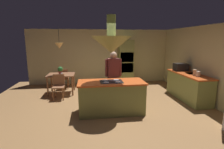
% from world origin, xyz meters
% --- Properties ---
extents(ground, '(8.16, 8.16, 0.00)m').
position_xyz_m(ground, '(0.00, 0.00, 0.00)').
color(ground, '#9E7042').
extents(wall_back, '(6.80, 0.10, 2.55)m').
position_xyz_m(wall_back, '(0.00, 3.45, 1.27)').
color(wall_back, beige).
rests_on(wall_back, ground).
extents(wall_right, '(0.10, 7.20, 2.55)m').
position_xyz_m(wall_right, '(3.25, 0.40, 1.27)').
color(wall_right, beige).
rests_on(wall_right, ground).
extents(kitchen_island, '(1.88, 0.86, 0.94)m').
position_xyz_m(kitchen_island, '(0.00, -0.20, 0.46)').
color(kitchen_island, '#8C934C').
rests_on(kitchen_island, ground).
extents(counter_run_right, '(0.73, 2.04, 0.92)m').
position_xyz_m(counter_run_right, '(2.84, 0.60, 0.47)').
color(counter_run_right, '#8C934C').
rests_on(counter_run_right, ground).
extents(oven_tower, '(0.66, 0.62, 2.07)m').
position_xyz_m(oven_tower, '(1.10, 3.04, 1.04)').
color(oven_tower, '#8C934C').
rests_on(oven_tower, ground).
extents(dining_table, '(1.02, 0.84, 0.76)m').
position_xyz_m(dining_table, '(-1.70, 1.90, 0.65)').
color(dining_table, brown).
rests_on(dining_table, ground).
extents(person_at_island, '(0.53, 0.23, 1.71)m').
position_xyz_m(person_at_island, '(0.16, 0.50, 0.98)').
color(person_at_island, tan).
rests_on(person_at_island, ground).
extents(range_hood, '(1.10, 1.10, 1.00)m').
position_xyz_m(range_hood, '(0.00, -0.20, 1.97)').
color(range_hood, '#8C934C').
extents(pendant_light_over_table, '(0.32, 0.32, 0.82)m').
position_xyz_m(pendant_light_over_table, '(-1.70, 1.90, 1.86)').
color(pendant_light_over_table, '#E0B266').
extents(chair_facing_island, '(0.40, 0.40, 0.87)m').
position_xyz_m(chair_facing_island, '(-1.70, 1.26, 0.50)').
color(chair_facing_island, brown).
rests_on(chair_facing_island, ground).
extents(chair_by_back_wall, '(0.40, 0.40, 0.87)m').
position_xyz_m(chair_by_back_wall, '(-1.70, 2.54, 0.50)').
color(chair_by_back_wall, brown).
rests_on(chair_by_back_wall, ground).
extents(potted_plant_on_table, '(0.20, 0.20, 0.30)m').
position_xyz_m(potted_plant_on_table, '(-1.71, 1.90, 0.93)').
color(potted_plant_on_table, '#99382D').
rests_on(potted_plant_on_table, dining_table).
extents(cup_on_table, '(0.07, 0.07, 0.09)m').
position_xyz_m(cup_on_table, '(-1.63, 1.69, 0.81)').
color(cup_on_table, white).
rests_on(cup_on_table, dining_table).
extents(canister_flour, '(0.12, 0.12, 0.17)m').
position_xyz_m(canister_flour, '(2.84, 0.10, 1.01)').
color(canister_flour, silver).
rests_on(canister_flour, counter_run_right).
extents(canister_sugar, '(0.12, 0.12, 0.20)m').
position_xyz_m(canister_sugar, '(2.84, 0.28, 1.02)').
color(canister_sugar, '#E0B78C').
rests_on(canister_sugar, counter_run_right).
extents(microwave_on_counter, '(0.46, 0.36, 0.28)m').
position_xyz_m(microwave_on_counter, '(2.84, 1.20, 1.06)').
color(microwave_on_counter, '#232326').
rests_on(microwave_on_counter, counter_run_right).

